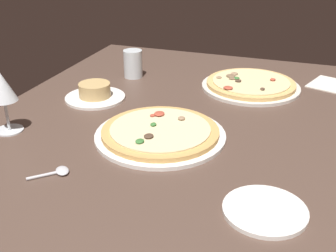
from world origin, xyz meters
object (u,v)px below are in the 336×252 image
at_px(pizza_side, 251,85).
at_px(side_plate, 265,210).
at_px(wine_glass_far, 2,89).
at_px(pizza_main, 160,133).
at_px(spoon, 58,172).
at_px(water_glass, 133,65).
at_px(ramekin_on_saucer, 95,93).

xyz_separation_m(pizza_side, side_plate, (-0.65, -0.14, -0.01)).
bearing_deg(wine_glass_far, pizza_side, -46.00).
distance_m(wine_glass_far, side_plate, 0.70).
height_order(pizza_main, wine_glass_far, wine_glass_far).
bearing_deg(pizza_side, spoon, 155.17).
bearing_deg(pizza_side, wine_glass_far, 134.00).
bearing_deg(wine_glass_far, pizza_main, -75.94).
bearing_deg(spoon, wine_glass_far, 59.07).
relative_size(pizza_main, pizza_side, 1.04).
height_order(pizza_side, spoon, pizza_side).
relative_size(water_glass, spoon, 1.16).
distance_m(pizza_side, water_glass, 0.41).
relative_size(wine_glass_far, water_glass, 1.70).
height_order(side_plate, spoon, spoon).
height_order(pizza_main, water_glass, water_glass).
xyz_separation_m(pizza_main, wine_glass_far, (-0.10, 0.38, 0.10)).
distance_m(wine_glass_far, spoon, 0.29).
xyz_separation_m(wine_glass_far, water_glass, (0.50, -0.13, -0.07)).
relative_size(wine_glass_far, side_plate, 1.00).
height_order(pizza_main, spoon, pizza_main).
xyz_separation_m(pizza_main, ramekin_on_saucer, (0.18, 0.28, 0.01)).
distance_m(water_glass, spoon, 0.65).
distance_m(ramekin_on_saucer, wine_glass_far, 0.31).
relative_size(pizza_side, ramekin_on_saucer, 1.73).
xyz_separation_m(wine_glass_far, spoon, (-0.14, -0.23, -0.11)).
height_order(wine_glass_far, spoon, wine_glass_far).
relative_size(ramekin_on_saucer, spoon, 2.25).
xyz_separation_m(pizza_side, ramekin_on_saucer, (-0.25, 0.44, 0.01)).
bearing_deg(spoon, pizza_side, -24.83).
relative_size(ramekin_on_saucer, water_glass, 1.93).
height_order(pizza_side, wine_glass_far, wine_glass_far).
distance_m(side_plate, spoon, 0.44).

